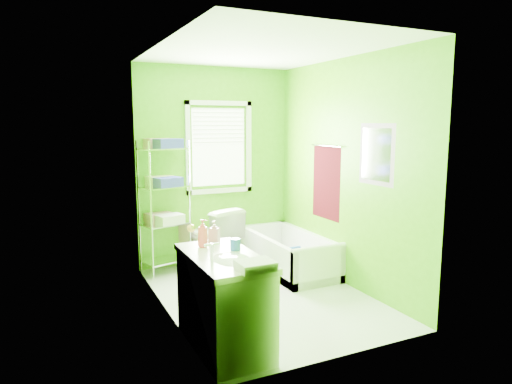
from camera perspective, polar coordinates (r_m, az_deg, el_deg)
name	(u,v)px	position (r m, az deg, el deg)	size (l,w,h in m)	color
ground	(263,296)	(5.12, 0.84, -12.82)	(2.90, 2.90, 0.00)	silver
room_envelope	(263,154)	(4.78, 0.89, 4.72)	(2.14, 2.94, 2.62)	#439507
window	(219,143)	(6.10, -4.64, 6.18)	(0.92, 0.05, 1.22)	white
door	(199,237)	(3.56, -7.11, -5.65)	(0.09, 0.80, 2.00)	white
right_wall_decor	(345,172)	(5.32, 11.04, 2.51)	(0.04, 1.48, 1.17)	#3E070D
bathtub	(288,258)	(5.94, 4.05, -8.19)	(0.71, 1.52, 0.49)	white
toilet	(213,238)	(5.90, -5.43, -5.74)	(0.46, 0.81, 0.82)	white
vanity	(224,298)	(3.92, -3.99, -13.09)	(0.54, 1.09, 1.04)	white
wire_shelf_unit	(165,191)	(5.78, -11.29, 0.08)	(0.63, 0.51, 1.68)	silver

